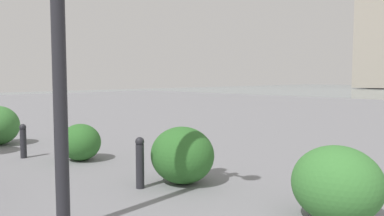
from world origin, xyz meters
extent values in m
cylinder|color=#232328|center=(3.94, 0.69, 2.05)|extent=(0.14, 0.14, 4.10)
cylinder|color=#232328|center=(4.65, -0.84, 0.32)|extent=(0.12, 0.12, 0.64)
sphere|color=#232328|center=(4.65, -0.84, 0.68)|extent=(0.13, 0.13, 0.13)
cylinder|color=#232328|center=(7.95, -0.49, 0.29)|extent=(0.12, 0.12, 0.57)
sphere|color=#232328|center=(7.95, -0.49, 0.61)|extent=(0.13, 0.13, 0.13)
ellipsoid|color=#2D6628|center=(6.95, -1.18, 0.35)|extent=(0.83, 0.75, 0.70)
ellipsoid|color=#387533|center=(2.07, -1.57, 0.43)|extent=(1.00, 0.90, 0.85)
ellipsoid|color=#2D6628|center=(4.41, -1.46, 0.43)|extent=(1.01, 0.91, 0.86)
camera|label=1|loc=(0.27, 2.49, 1.60)|focal=36.07mm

